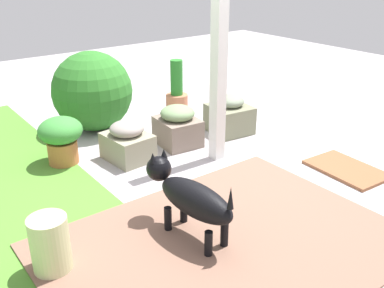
% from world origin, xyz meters
% --- Properties ---
extents(ground_plane, '(12.00, 12.00, 0.00)m').
position_xyz_m(ground_plane, '(0.00, 0.00, 0.00)').
color(ground_plane, '#A69FA3').
extents(brick_path, '(1.80, 2.40, 0.02)m').
position_xyz_m(brick_path, '(-0.92, 0.71, 0.01)').
color(brick_path, '#825E4C').
rests_on(brick_path, ground).
extents(porch_pillar, '(0.12, 0.12, 2.14)m').
position_xyz_m(porch_pillar, '(0.23, -0.18, 1.07)').
color(porch_pillar, white).
rests_on(porch_pillar, ground).
extents(stone_planter_nearest, '(0.51, 0.47, 0.44)m').
position_xyz_m(stone_planter_nearest, '(0.68, -0.75, 0.20)').
color(stone_planter_nearest, '#76775C').
rests_on(stone_planter_nearest, ground).
extents(stone_planter_near, '(0.49, 0.43, 0.43)m').
position_xyz_m(stone_planter_near, '(0.74, -0.07, 0.20)').
color(stone_planter_near, gray).
rests_on(stone_planter_near, ground).
extents(stone_planter_mid, '(0.49, 0.41, 0.40)m').
position_xyz_m(stone_planter_mid, '(0.73, 0.54, 0.18)').
color(stone_planter_mid, gray).
rests_on(stone_planter_mid, ground).
extents(round_shrub, '(0.90, 0.90, 0.90)m').
position_xyz_m(round_shrub, '(1.69, 0.43, 0.45)').
color(round_shrub, '#2C7126').
rests_on(round_shrub, ground).
extents(terracotta_pot_tall, '(0.28, 0.28, 0.68)m').
position_xyz_m(terracotta_pot_tall, '(1.59, -0.66, 0.24)').
color(terracotta_pot_tall, '#B96F4D').
rests_on(terracotta_pot_tall, ground).
extents(terracotta_pot_broad, '(0.42, 0.42, 0.47)m').
position_xyz_m(terracotta_pot_broad, '(1.04, 1.08, 0.27)').
color(terracotta_pot_broad, '#AF6836').
rests_on(terracotta_pot_broad, ground).
extents(dog, '(0.82, 0.29, 0.56)m').
position_xyz_m(dog, '(-0.67, 0.83, 0.33)').
color(dog, black).
rests_on(dog, ground).
extents(ceramic_urn, '(0.25, 0.25, 0.39)m').
position_xyz_m(ceramic_urn, '(-0.44, 1.76, 0.19)').
color(ceramic_urn, beige).
rests_on(ceramic_urn, ground).
extents(doormat, '(0.73, 0.50, 0.03)m').
position_xyz_m(doormat, '(-0.74, -0.96, 0.01)').
color(doormat, brown).
rests_on(doormat, ground).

